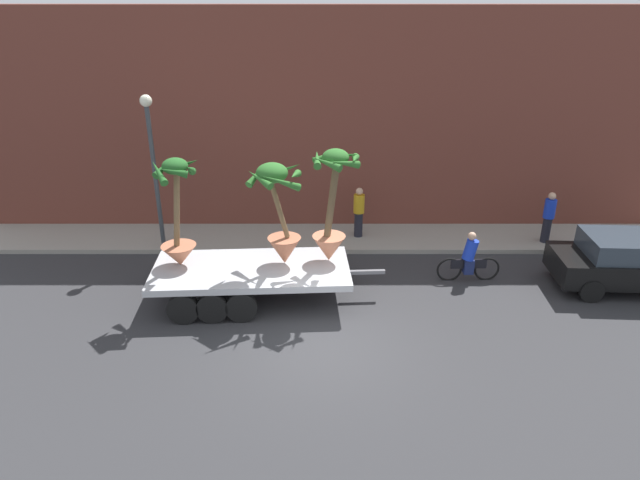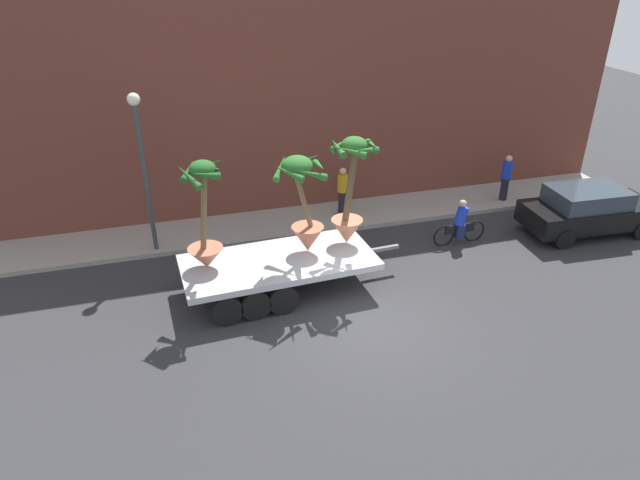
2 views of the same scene
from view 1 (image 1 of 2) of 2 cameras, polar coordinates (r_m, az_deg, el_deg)
The scene contains 12 objects.
ground_plane at distance 13.51m, azimuth 0.38°, elevation -10.61°, with size 60.00×60.00×0.00m, color #2D2D30.
sidewalk at distance 18.82m, azimuth 0.28°, elevation 0.19°, with size 24.00×2.20×0.15m, color gray.
building_facade at distance 19.33m, azimuth 0.29°, elevation 12.08°, with size 24.00×1.20×7.35m, color brown.
flatbed_trailer at distance 15.08m, azimuth -7.93°, elevation -3.55°, with size 6.29×2.64×0.98m.
potted_palm_rear at distance 14.65m, azimuth 1.24°, elevation 2.94°, with size 1.34×1.38×3.11m.
potted_palm_middle at distance 14.54m, azimuth -4.12°, elevation 2.58°, with size 1.49×1.66×2.79m.
potted_palm_front at distance 14.90m, azimuth -14.34°, elevation 1.89°, with size 1.29×1.31×2.96m.
cyclist at distance 16.55m, azimuth 15.09°, elevation -1.92°, with size 1.84×0.35×1.54m.
parked_car at distance 17.79m, azimuth 29.44°, elevation -1.93°, with size 4.46×2.08×1.58m.
pedestrian_near_gate at distance 19.49m, azimuth 22.42°, elevation 2.24°, with size 0.36×0.36×1.71m.
pedestrian_far_left at distance 18.50m, azimuth 4.04°, elevation 2.95°, with size 0.36×0.36×1.71m.
street_lamp at distance 17.74m, azimuth -16.75°, elevation 8.50°, with size 0.36×0.36×4.83m.
Camera 1 is at (-0.08, -11.11, 7.68)m, focal length 31.22 mm.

